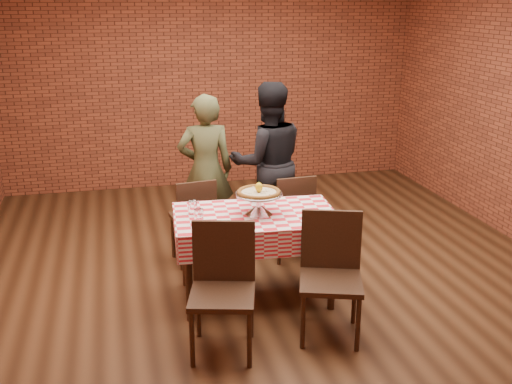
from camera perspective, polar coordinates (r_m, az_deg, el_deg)
ground at (r=5.72m, az=1.15°, el=-7.65°), size 6.00×6.00×0.00m
back_wall at (r=8.16m, az=-4.23°, el=10.73°), size 5.50×0.00×5.50m
table at (r=5.15m, az=-0.04°, el=-6.08°), size 1.38×0.89×0.75m
tablecloth at (r=5.04m, az=-0.04°, el=-3.29°), size 1.42×0.93×0.23m
pizza_stand at (r=4.97m, az=0.27°, el=-1.11°), size 0.49×0.49×0.18m
pizza at (r=4.94m, az=0.27°, el=-0.07°), size 0.43×0.43×0.03m
lemon at (r=4.93m, az=0.27°, el=0.45°), size 0.08×0.08×0.08m
water_glass_left at (r=4.80m, az=-5.42°, el=-2.29°), size 0.08×0.08×0.12m
water_glass_right at (r=4.99m, az=-5.99°, el=-1.52°), size 0.08×0.08×0.12m
side_plate at (r=5.02m, az=5.27°, el=-2.02°), size 0.17×0.17×0.01m
sweetener_packet_a at (r=4.94m, az=6.99°, el=-2.45°), size 0.06×0.05×0.00m
sweetener_packet_b at (r=4.98m, az=6.88°, el=-2.29°), size 0.06×0.04×0.00m
condiment_caddy at (r=5.28m, az=-0.00°, el=-0.15°), size 0.11×0.10×0.14m
chair_near_left at (r=4.35m, az=-3.21°, el=-9.52°), size 0.56×0.56×0.94m
chair_near_right at (r=4.57m, az=7.07°, el=-8.18°), size 0.58×0.58×0.94m
chair_far_left at (r=5.84m, az=-6.00°, el=-2.62°), size 0.43×0.43×0.86m
chair_far_right at (r=5.93m, az=3.21°, el=-2.19°), size 0.41×0.41×0.87m
diner_olive at (r=6.20m, az=-4.77°, el=2.09°), size 0.59×0.40×1.56m
diner_black at (r=6.27m, az=1.15°, el=2.81°), size 0.83×0.65×1.67m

